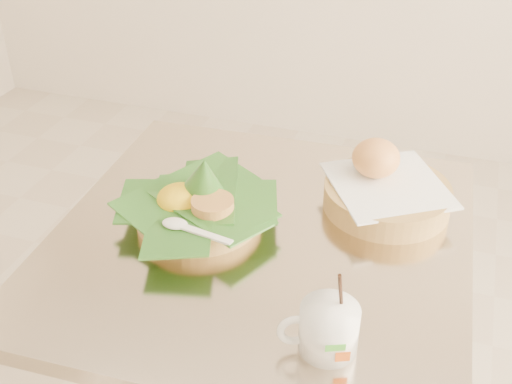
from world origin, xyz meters
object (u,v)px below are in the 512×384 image
(cafe_table, at_px, (260,328))
(coffee_mug, at_px, (327,328))
(bread_basket, at_px, (385,189))
(rice_basket, at_px, (198,202))

(cafe_table, height_order, coffee_mug, coffee_mug)
(bread_basket, bearing_deg, coffee_mug, -92.97)
(rice_basket, relative_size, bread_basket, 1.03)
(bread_basket, distance_m, coffee_mug, 0.37)
(cafe_table, height_order, rice_basket, rice_basket)
(bread_basket, relative_size, coffee_mug, 1.90)
(cafe_table, relative_size, bread_basket, 2.81)
(rice_basket, height_order, bread_basket, rice_basket)
(bread_basket, height_order, coffee_mug, coffee_mug)
(rice_basket, bearing_deg, coffee_mug, -38.35)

